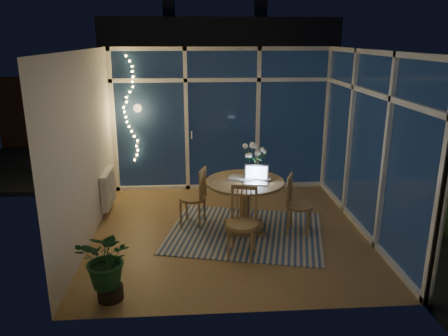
{
  "coord_description": "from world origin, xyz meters",
  "views": [
    {
      "loc": [
        -0.52,
        -5.91,
        2.77
      ],
      "look_at": [
        -0.09,
        0.25,
        0.9
      ],
      "focal_mm": 35.0,
      "sensor_mm": 36.0,
      "label": 1
    }
  ],
  "objects": [
    {
      "name": "wall_left",
      "position": [
        -2.0,
        0.0,
        1.3
      ],
      "size": [
        0.04,
        4.0,
        2.6
      ],
      "primitive_type": "cube",
      "color": "silver",
      "rests_on": "floor"
    },
    {
      "name": "dining_table",
      "position": [
        0.2,
        0.03,
        0.39
      ],
      "size": [
        1.37,
        1.37,
        0.77
      ],
      "primitive_type": "cylinder",
      "rotation": [
        0.0,
        0.0,
        -0.23
      ],
      "color": "olive",
      "rests_on": "floor"
    },
    {
      "name": "laptop",
      "position": [
        0.34,
        -0.08,
        0.9
      ],
      "size": [
        0.4,
        0.36,
        0.25
      ],
      "primitive_type": null,
      "rotation": [
        0.0,
        0.0,
        -0.21
      ],
      "color": "#B4B4B8",
      "rests_on": "dining_table"
    },
    {
      "name": "window_wall_right",
      "position": [
        1.96,
        0.0,
        1.3
      ],
      "size": [
        0.1,
        4.0,
        2.6
      ],
      "primitive_type": "cube",
      "color": "white",
      "rests_on": "floor"
    },
    {
      "name": "garden_fence",
      "position": [
        0.0,
        5.5,
        0.9
      ],
      "size": [
        11.0,
        0.08,
        1.8
      ],
      "primitive_type": "cube",
      "color": "#321B12",
      "rests_on": "ground"
    },
    {
      "name": "garden_shrubs",
      "position": [
        -0.8,
        3.4,
        0.45
      ],
      "size": [
        0.9,
        0.9,
        0.9
      ],
      "primitive_type": "sphere",
      "color": "#163217",
      "rests_on": "ground"
    },
    {
      "name": "garden_patio",
      "position": [
        0.5,
        5.0,
        -0.06
      ],
      "size": [
        12.0,
        6.0,
        0.1
      ],
      "primitive_type": "cube",
      "color": "black",
      "rests_on": "ground"
    },
    {
      "name": "bowl",
      "position": [
        0.51,
        0.01,
        0.79
      ],
      "size": [
        0.18,
        0.18,
        0.04
      ],
      "primitive_type": "imported",
      "rotation": [
        0.0,
        0.0,
        -0.23
      ],
      "color": "white",
      "rests_on": "dining_table"
    },
    {
      "name": "chair_right",
      "position": [
        0.98,
        -0.12,
        0.44
      ],
      "size": [
        0.53,
        0.53,
        0.89
      ],
      "primitive_type": "cube",
      "rotation": [
        0.0,
        0.0,
        1.19
      ],
      "color": "olive",
      "rests_on": "floor"
    },
    {
      "name": "newspapers",
      "position": [
        0.13,
        0.12,
        0.79
      ],
      "size": [
        0.4,
        0.34,
        0.02
      ],
      "primitive_type": "cube",
      "rotation": [
        0.0,
        0.0,
        -0.28
      ],
      "color": "#B8B7AF",
      "rests_on": "dining_table"
    },
    {
      "name": "phone",
      "position": [
        0.21,
        -0.13,
        0.78
      ],
      "size": [
        0.11,
        0.06,
        0.01
      ],
      "primitive_type": "cube",
      "rotation": [
        0.0,
        0.0,
        -0.1
      ],
      "color": "black",
      "rests_on": "dining_table"
    },
    {
      "name": "potted_plant",
      "position": [
        -1.47,
        -1.65,
        0.38
      ],
      "size": [
        0.65,
        0.6,
        0.76
      ],
      "primitive_type": "imported",
      "rotation": [
        0.0,
        0.0,
        -0.29
      ],
      "color": "#194622",
      "rests_on": "floor"
    },
    {
      "name": "floor",
      "position": [
        0.0,
        0.0,
        0.0
      ],
      "size": [
        4.0,
        4.0,
        0.0
      ],
      "primitive_type": "plane",
      "color": "olive",
      "rests_on": "ground"
    },
    {
      "name": "fairy_lights",
      "position": [
        -1.65,
        1.88,
        1.52
      ],
      "size": [
        0.24,
        0.1,
        1.85
      ],
      "primitive_type": null,
      "color": "#FFD566",
      "rests_on": "window_wall_back"
    },
    {
      "name": "radiator",
      "position": [
        -1.94,
        0.9,
        0.4
      ],
      "size": [
        0.1,
        0.7,
        0.58
      ],
      "primitive_type": "cube",
      "color": "silver",
      "rests_on": "wall_left"
    },
    {
      "name": "ceiling",
      "position": [
        0.0,
        0.0,
        2.6
      ],
      "size": [
        4.0,
        4.0,
        0.0
      ],
      "primitive_type": "plane",
      "color": "white",
      "rests_on": "wall_back"
    },
    {
      "name": "wall_front",
      "position": [
        0.0,
        -2.0,
        1.3
      ],
      "size": [
        4.0,
        0.04,
        2.6
      ],
      "primitive_type": "cube",
      "color": "silver",
      "rests_on": "floor"
    },
    {
      "name": "rug",
      "position": [
        0.2,
        -0.07,
        0.01
      ],
      "size": [
        2.56,
        2.24,
        0.01
      ],
      "primitive_type": "cube",
      "rotation": [
        0.0,
        0.0,
        -0.23
      ],
      "color": "#C1B49D",
      "rests_on": "floor"
    },
    {
      "name": "chair_left",
      "position": [
        -0.56,
        0.26,
        0.46
      ],
      "size": [
        0.53,
        0.53,
        0.92
      ],
      "primitive_type": "cube",
      "rotation": [
        0.0,
        0.0,
        -1.86
      ],
      "color": "olive",
      "rests_on": "floor"
    },
    {
      "name": "wall_back",
      "position": [
        0.0,
        2.0,
        1.3
      ],
      "size": [
        4.0,
        0.04,
        2.6
      ],
      "primitive_type": "cube",
      "color": "silver",
      "rests_on": "floor"
    },
    {
      "name": "flower_vase",
      "position": [
        0.38,
        0.24,
        0.88
      ],
      "size": [
        0.24,
        0.24,
        0.21
      ],
      "primitive_type": "imported",
      "rotation": [
        0.0,
        0.0,
        -0.23
      ],
      "color": "silver",
      "rests_on": "dining_table"
    },
    {
      "name": "chair_front",
      "position": [
        0.07,
        -0.76,
        0.47
      ],
      "size": [
        0.53,
        0.53,
        0.93
      ],
      "primitive_type": "cube",
      "rotation": [
        0.0,
        0.0,
        -0.27
      ],
      "color": "olive",
      "rests_on": "floor"
    },
    {
      "name": "wall_right",
      "position": [
        2.0,
        0.0,
        1.3
      ],
      "size": [
        0.04,
        4.0,
        2.6
      ],
      "primitive_type": "cube",
      "color": "silver",
      "rests_on": "floor"
    },
    {
      "name": "neighbour_roof",
      "position": [
        0.3,
        8.5,
        2.2
      ],
      "size": [
        7.0,
        3.0,
        2.2
      ],
      "primitive_type": "cube",
      "color": "#2F3238",
      "rests_on": "ground"
    },
    {
      "name": "window_wall_back",
      "position": [
        0.0,
        1.96,
        1.3
      ],
      "size": [
        4.0,
        0.1,
        2.6
      ],
      "primitive_type": "cube",
      "color": "white",
      "rests_on": "floor"
    }
  ]
}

